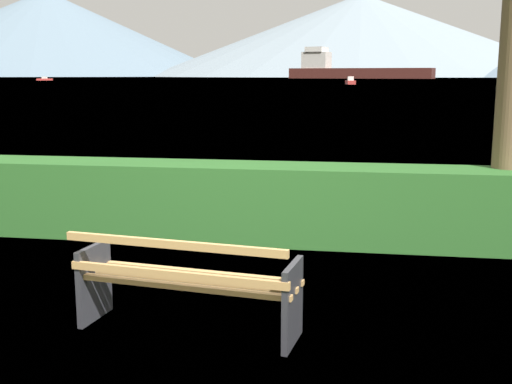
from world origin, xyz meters
name	(u,v)px	position (x,y,z in m)	size (l,w,h in m)	color
ground_plane	(190,330)	(0.00, 0.00, 0.00)	(1400.00, 1400.00, 0.00)	#4C6B33
water_surface	(358,78)	(0.00, 308.07, 0.00)	(620.00, 620.00, 0.00)	slate
park_bench	(186,284)	(-0.01, -0.06, 0.43)	(1.95, 0.83, 0.87)	tan
hedge_row	(250,202)	(0.00, 3.07, 0.50)	(11.57, 0.84, 1.00)	#285B23
cargo_ship_large	(349,70)	(-4.15, 307.76, 4.20)	(68.79, 28.59, 15.01)	#471E19
fishing_boat_near	(350,82)	(-0.72, 131.55, 0.57)	(2.29, 4.92, 1.65)	#B2332D
sailboat_mid	(45,79)	(-102.88, 196.85, 0.45)	(5.45, 3.80, 1.28)	#B2332D
distant_hills	(315,37)	(-39.07, 568.47, 33.59)	(898.51, 415.79, 79.63)	slate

